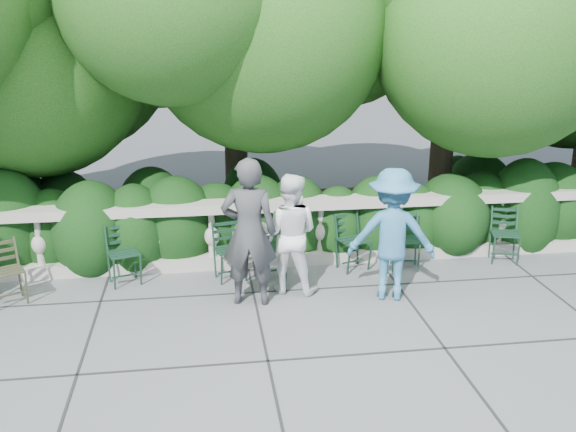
{
  "coord_description": "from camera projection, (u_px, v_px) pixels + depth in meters",
  "views": [
    {
      "loc": [
        -1.14,
        -7.1,
        3.59
      ],
      "look_at": [
        0.0,
        1.0,
        1.0
      ],
      "focal_mm": 40.0,
      "sensor_mm": 36.0,
      "label": 1
    }
  ],
  "objects": [
    {
      "name": "ground",
      "position": [
        299.0,
        317.0,
        7.94
      ],
      "size": [
        90.0,
        90.0,
        0.0
      ],
      "primitive_type": "plane",
      "color": "#56595E",
      "rests_on": "ground"
    },
    {
      "name": "balustrade",
      "position": [
        281.0,
        233.0,
        9.49
      ],
      "size": [
        12.0,
        0.44,
        1.0
      ],
      "color": "#9E998E",
      "rests_on": "ground"
    },
    {
      "name": "shrub_hedge",
      "position": [
        271.0,
        237.0,
        10.77
      ],
      "size": [
        15.0,
        2.6,
        1.7
      ],
      "primitive_type": null,
      "color": "black",
      "rests_on": "ground"
    },
    {
      "name": "chair_a",
      "position": [
        128.0,
        287.0,
        8.8
      ],
      "size": [
        0.57,
        0.6,
        0.84
      ],
      "primitive_type": null,
      "rotation": [
        0.0,
        0.0,
        0.34
      ],
      "color": "black",
      "rests_on": "ground"
    },
    {
      "name": "chair_b",
      "position": [
        234.0,
        283.0,
        8.94
      ],
      "size": [
        0.54,
        0.57,
        0.84
      ],
      "primitive_type": null,
      "rotation": [
        0.0,
        0.0,
        0.24
      ],
      "color": "black",
      "rests_on": "ground"
    },
    {
      "name": "chair_c",
      "position": [
        273.0,
        282.0,
        8.96
      ],
      "size": [
        0.48,
        0.51,
        0.84
      ],
      "primitive_type": null,
      "rotation": [
        0.0,
        0.0,
        0.08
      ],
      "color": "black",
      "rests_on": "ground"
    },
    {
      "name": "chair_d",
      "position": [
        405.0,
        272.0,
        9.32
      ],
      "size": [
        0.52,
        0.56,
        0.84
      ],
      "primitive_type": null,
      "rotation": [
        0.0,
        0.0,
        -0.19
      ],
      "color": "black",
      "rests_on": "ground"
    },
    {
      "name": "chair_e",
      "position": [
        358.0,
        272.0,
        9.31
      ],
      "size": [
        0.57,
        0.6,
        0.84
      ],
      "primitive_type": null,
      "rotation": [
        0.0,
        0.0,
        0.33
      ],
      "color": "black",
      "rests_on": "ground"
    },
    {
      "name": "chair_f",
      "position": [
        504.0,
        265.0,
        9.57
      ],
      "size": [
        0.55,
        0.58,
        0.84
      ],
      "primitive_type": null,
      "rotation": [
        0.0,
        0.0,
        -0.28
      ],
      "color": "black",
      "rests_on": "ground"
    },
    {
      "name": "chair_weathered",
      "position": [
        14.0,
        307.0,
        8.2
      ],
      "size": [
        0.61,
        0.63,
        0.84
      ],
      "primitive_type": null,
      "rotation": [
        0.0,
        0.0,
        0.48
      ],
      "color": "black",
      "rests_on": "ground"
    },
    {
      "name": "person_woman_grey",
      "position": [
        249.0,
        232.0,
        8.06
      ],
      "size": [
        0.77,
        0.57,
        1.92
      ],
      "primitive_type": "imported",
      "rotation": [
        0.0,
        0.0,
        2.98
      ],
      "color": "#38393C",
      "rests_on": "ground"
    },
    {
      "name": "person_casual_man",
      "position": [
        290.0,
        233.0,
        8.48
      ],
      "size": [
        0.95,
        0.85,
        1.62
      ],
      "primitive_type": "imported",
      "rotation": [
        0.0,
        0.0,
        2.79
      ],
      "color": "white",
      "rests_on": "ground"
    },
    {
      "name": "person_older_blue",
      "position": [
        392.0,
        235.0,
        8.25
      ],
      "size": [
        1.25,
        0.91,
        1.74
      ],
      "primitive_type": "imported",
      "rotation": [
        0.0,
        0.0,
        2.89
      ],
      "color": "teal",
      "rests_on": "ground"
    }
  ]
}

